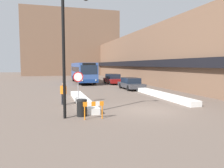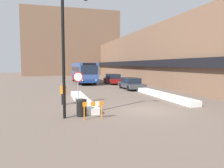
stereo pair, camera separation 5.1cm
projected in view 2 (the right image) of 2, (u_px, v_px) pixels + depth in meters
name	position (u px, v px, depth m)	size (l,w,h in m)	color
ground_plane	(148.00, 110.00, 13.71)	(160.00, 160.00, 0.00)	#66564C
building_row_right	(142.00, 58.00, 39.05)	(5.50, 60.00, 8.23)	brown
building_backdrop_far	(72.00, 43.00, 61.35)	(26.00, 8.00, 17.79)	brown
snow_bank_left	(82.00, 100.00, 16.53)	(0.90, 8.70, 0.38)	silver
snow_bank_right	(162.00, 95.00, 19.34)	(0.90, 9.67, 0.40)	silver
city_bus	(83.00, 72.00, 34.91)	(2.61, 11.75, 3.16)	#335193
parked_car_front	(131.00, 83.00, 25.52)	(1.89, 4.56, 1.36)	#38383D
parked_car_back	(113.00, 79.00, 32.89)	(1.91, 4.83, 1.49)	maroon
stop_sign	(78.00, 80.00, 16.16)	(0.76, 0.08, 2.35)	gray
street_lamp	(68.00, 41.00, 11.43)	(1.46, 0.36, 6.71)	black
pedestrian	(63.00, 92.00, 15.59)	(0.43, 0.45, 1.59)	#232328
trash_bin	(81.00, 108.00, 12.16)	(0.59, 0.59, 0.95)	black
construction_barricade	(93.00, 107.00, 11.45)	(1.10, 0.06, 0.94)	orange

